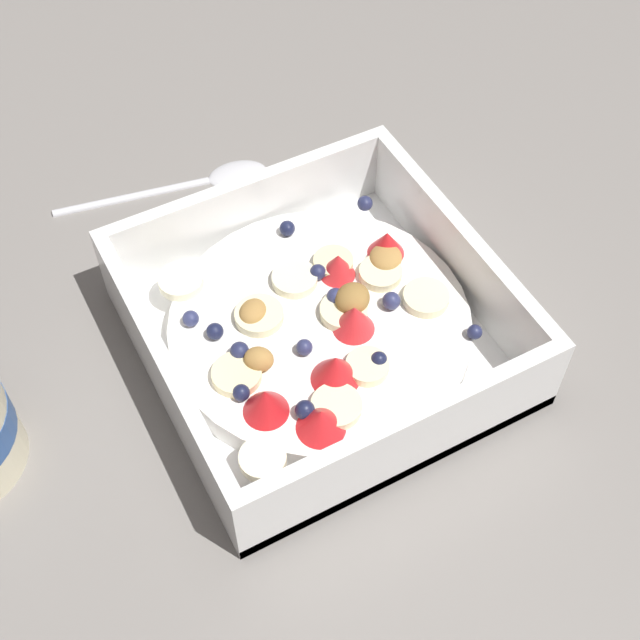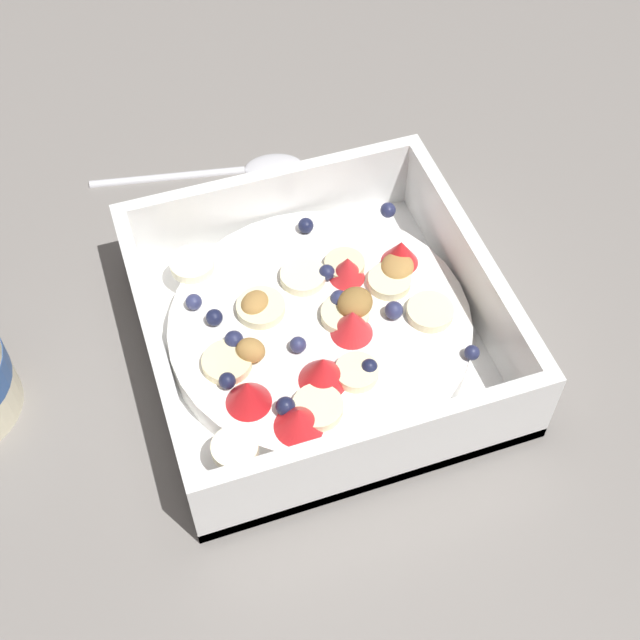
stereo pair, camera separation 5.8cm
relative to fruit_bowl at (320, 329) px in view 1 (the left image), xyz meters
name	(u,v)px [view 1 (the left image)]	position (x,y,z in m)	size (l,w,h in m)	color
ground_plane	(331,323)	(0.02, -0.02, -0.02)	(2.40, 2.40, 0.00)	gray
fruit_bowl	(320,329)	(0.00, 0.00, 0.00)	(0.23, 0.23, 0.07)	white
spoon	(205,178)	(0.19, 0.00, -0.02)	(0.05, 0.17, 0.01)	silver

